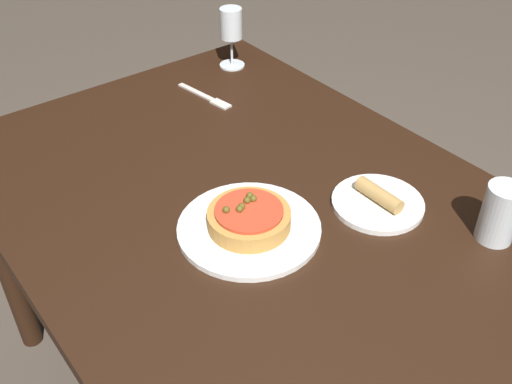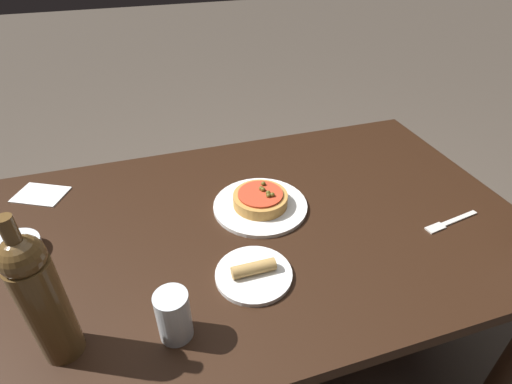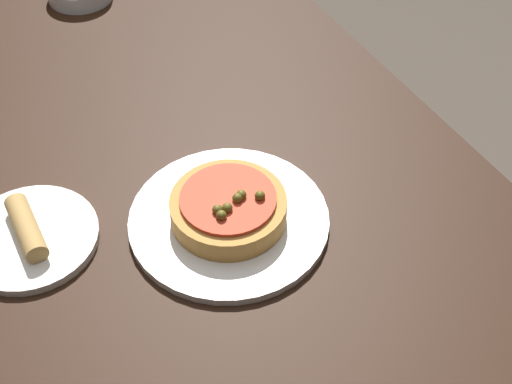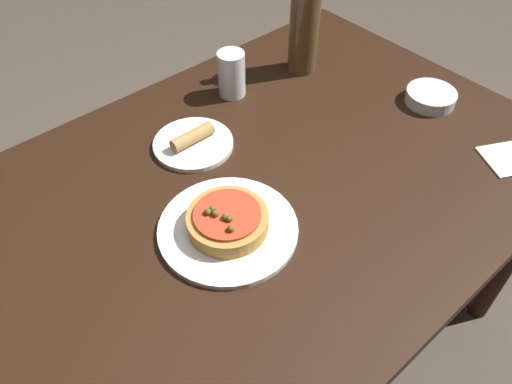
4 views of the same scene
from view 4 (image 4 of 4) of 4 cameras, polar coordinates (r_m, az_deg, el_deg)
ground_plane at (r=1.64m, az=-2.14°, el=-18.29°), size 14.00×14.00×0.00m
dining_table at (r=1.10m, az=-3.06°, el=-3.73°), size 1.54×0.92×0.72m
dinner_plate at (r=0.98m, az=-3.22°, el=-4.22°), size 0.28×0.28×0.01m
pizza at (r=0.96m, az=-3.29°, el=-3.26°), size 0.16×0.16×0.05m
wine_bottle at (r=1.35m, az=5.65°, el=19.48°), size 0.08×0.08×0.34m
water_cup at (r=1.29m, az=-2.81°, el=13.32°), size 0.07×0.07×0.12m
side_bowl at (r=1.36m, az=19.33°, el=10.22°), size 0.13×0.13×0.03m
side_plate at (r=1.16m, az=-7.20°, el=5.63°), size 0.19×0.19×0.04m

